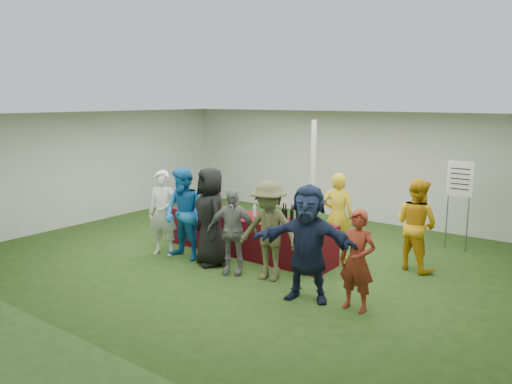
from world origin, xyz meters
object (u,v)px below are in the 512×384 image
Objects in this scene: staff_pourer at (338,216)px; customer_6 at (357,260)px; dump_bucket at (311,226)px; customer_3 at (232,231)px; wine_list_sign at (460,186)px; customer_0 at (163,213)px; customer_2 at (211,217)px; customer_5 at (308,243)px; customer_1 at (184,214)px; serving_table at (248,235)px; staff_back at (416,224)px; customer_4 at (269,231)px.

customer_6 is at bearing 111.96° from staff_pourer.
dump_bucket is 0.17× the size of customer_3.
wine_list_sign is 5.84m from customer_0.
dump_bucket is 0.17× the size of customer_6.
staff_pourer is 2.39m from customer_2.
dump_bucket is at bearing 101.56° from customer_5.
dump_bucket is 2.42m from customer_1.
serving_table is 14.05× the size of dump_bucket.
customer_1 reaches higher than staff_pourer.
customer_3 is (-1.07, -0.84, -0.09)m from dump_bucket.
staff_pourer is 2.13m from customer_5.
staff_back is 0.94× the size of customer_1.
customer_0 is at bearing -140.32° from wine_list_sign.
staff_back reaches higher than serving_table.
customer_4 is at bearing -38.63° from serving_table.
customer_1 is (-0.74, -0.99, 0.50)m from serving_table.
customer_4 reaches higher than serving_table.
customer_4 is 1.02m from customer_5.
dump_bucket is at bearing 50.83° from customer_2.
staff_pourer reaches higher than staff_back.
customer_3 is 0.85× the size of customer_5.
staff_back is at bearing 5.14° from customer_0.
customer_4 is at bearing -119.48° from wine_list_sign.
staff_pourer is at bearing 73.34° from customer_2.
customer_3 is (0.61, -0.14, -0.15)m from customer_2.
customer_1 is 0.99× the size of customer_5.
customer_2 is (-1.69, -0.70, 0.06)m from dump_bucket.
dump_bucket is 2.93m from customer_0.
staff_back is (2.95, 1.04, 0.45)m from serving_table.
customer_6 is at bearing -9.19° from customer_5.
dump_bucket is 0.15× the size of customer_0.
dump_bucket is 3.38m from wine_list_sign.
dump_bucket is at bearing 60.83° from staff_back.
customer_5 is (-1.09, -3.96, -0.43)m from wine_list_sign.
customer_4 is 1.14× the size of customer_6.
customer_2 is 1.02× the size of customer_5.
customer_1 is at bearing -126.89° from serving_table.
dump_bucket is at bearing -8.08° from serving_table.
wine_list_sign is at bearing 28.67° from customer_3.
serving_table is 2.18× the size of staff_pourer.
customer_0 is (-4.22, -2.08, 0.01)m from staff_back.
customer_5 is at bearing -105.36° from wine_list_sign.
staff_pourer is at bearing 68.94° from customer_4.
wine_list_sign is 4.13m from customer_5.
customer_0 is at bearing -173.82° from customer_1.
customer_0 is (-2.82, -0.81, -0.01)m from dump_bucket.
customer_2 is at bearing 32.62° from staff_pourer.
serving_table is at bearing 54.57° from customer_1.
customer_4 reaches higher than staff_back.
customer_0 is (-4.48, -3.71, -0.49)m from wine_list_sign.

